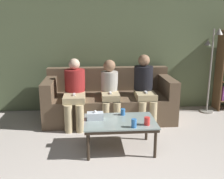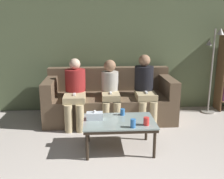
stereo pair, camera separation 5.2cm
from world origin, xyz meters
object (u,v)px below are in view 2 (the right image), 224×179
Objects in this scene: coffee_table at (119,123)px; tissue_box at (95,116)px; cup_far_center at (133,123)px; cup_near_left at (123,112)px; standing_lamp at (213,62)px; couch at (110,101)px; seated_person_mid_left at (110,90)px; seated_person_mid_right at (145,87)px; cup_near_right at (146,121)px; seated_person_left_end at (75,90)px.

tissue_box reaches higher than coffee_table.
tissue_box is at bearing 146.48° from cup_far_center.
coffee_table is at bearing 120.88° from cup_far_center.
coffee_table is 0.24m from cup_near_left.
couch is at bearing -174.60° from standing_lamp.
seated_person_mid_left is (-0.12, 0.80, 0.12)m from cup_near_left.
cup_near_left is 2.25m from standing_lamp.
tissue_box is (-0.48, 0.32, -0.00)m from cup_far_center.
seated_person_mid_left is at bearing 98.80° from cup_near_left.
cup_near_left is 0.83× the size of cup_far_center.
coffee_table is 1.19m from seated_person_mid_right.
seated_person_mid_right reaches higher than couch.
seated_person_mid_right reaches higher than tissue_box.
cup_near_left is 0.42m from tissue_box.
cup_far_center is (0.15, -0.25, 0.10)m from coffee_table.
coffee_table is 0.60× the size of standing_lamp.
seated_person_mid_right reaches higher than seated_person_mid_left.
standing_lamp reaches higher than tissue_box.
seated_person_mid_right is at bearing 60.18° from cup_near_left.
standing_lamp is at bearing 11.94° from seated_person_mid_left.
seated_person_mid_right is (-1.35, -0.39, -0.35)m from standing_lamp.
cup_near_right is at bearing -20.76° from tissue_box.
couch is 1.40× the size of standing_lamp.
coffee_table is 0.82× the size of seated_person_mid_right.
cup_far_center is at bearing -136.01° from standing_lamp.
couch is 0.34m from seated_person_mid_left.
seated_person_left_end is 0.95× the size of seated_person_mid_right.
tissue_box reaches higher than cup_far_center.
standing_lamp is 1.45m from seated_person_mid_right.
couch is 1.49m from cup_near_right.
seated_person_mid_right reaches higher than cup_near_right.
seated_person_left_end is at bearing 108.89° from tissue_box.
coffee_table is 0.39m from cup_near_right.
seated_person_left_end is at bearing 132.04° from cup_near_left.
standing_lamp is (1.82, 1.22, 0.52)m from cup_near_left.
cup_near_right is (0.33, -0.18, 0.09)m from coffee_table.
tissue_box is (-0.27, -1.18, 0.15)m from couch.
cup_near_right is at bearing -56.61° from cup_near_left.
tissue_box is 0.20× the size of seated_person_mid_left.
seated_person_mid_right is (0.87, 0.97, 0.16)m from tissue_box.
seated_person_left_end reaches higher than couch.
coffee_table is 4.34× the size of tissue_box.
seated_person_mid_left reaches higher than couch.
standing_lamp is 2.03m from seated_person_mid_left.
coffee_table is at bearing -11.36° from tissue_box.
standing_lamp is at bearing 9.33° from seated_person_left_end.
cup_near_left is 0.42× the size of tissue_box.
seated_person_mid_left is (0.00, -0.23, 0.26)m from couch.
cup_near_left is 0.08× the size of seated_person_mid_right.
seated_person_left_end reaches higher than tissue_box.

